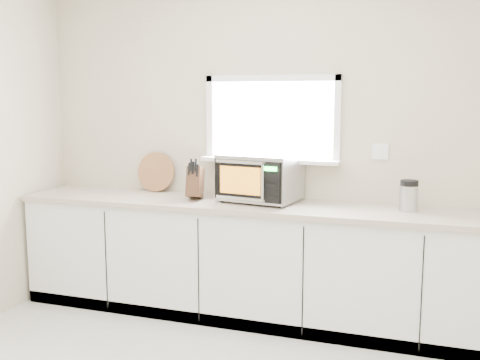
% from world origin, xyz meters
% --- Properties ---
extents(back_wall, '(4.00, 0.17, 2.70)m').
position_xyz_m(back_wall, '(0.00, 2.00, 1.36)').
color(back_wall, '#B8A692').
rests_on(back_wall, ground).
extents(cabinets, '(3.92, 0.60, 0.88)m').
position_xyz_m(cabinets, '(0.00, 1.70, 0.44)').
color(cabinets, white).
rests_on(cabinets, ground).
extents(countertop, '(3.92, 0.64, 0.04)m').
position_xyz_m(countertop, '(0.00, 1.69, 0.90)').
color(countertop, '#B9A798').
rests_on(countertop, cabinets).
extents(microwave, '(0.63, 0.54, 0.37)m').
position_xyz_m(microwave, '(-0.04, 1.78, 1.11)').
color(microwave, black).
rests_on(microwave, countertop).
extents(knife_block, '(0.15, 0.25, 0.33)m').
position_xyz_m(knife_block, '(-0.55, 1.69, 1.06)').
color(knife_block, '#4C2F1B').
rests_on(knife_block, countertop).
extents(cutting_board, '(0.34, 0.08, 0.34)m').
position_xyz_m(cutting_board, '(-1.02, 1.94, 1.09)').
color(cutting_board, '#936339').
rests_on(cutting_board, countertop).
extents(coffee_grinder, '(0.15, 0.15, 0.23)m').
position_xyz_m(coffee_grinder, '(1.08, 1.76, 1.03)').
color(coffee_grinder, '#AAADB2').
rests_on(coffee_grinder, countertop).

